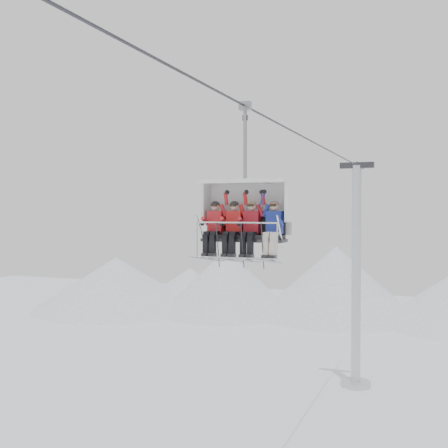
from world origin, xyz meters
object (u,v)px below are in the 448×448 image
(skier_far_left, at_px, (214,227))
(skier_center_right, at_px, (251,227))
(chairlift_carrier, at_px, (247,209))
(skier_center_left, at_px, (233,227))
(skier_far_right, at_px, (273,227))
(lift_tower_right, at_px, (356,291))

(skier_far_left, relative_size, skier_center_right, 1.00)
(chairlift_carrier, xyz_separation_m, skier_far_left, (-0.79, -0.30, -0.46))
(skier_center_left, distance_m, skier_center_right, 0.48)
(chairlift_carrier, distance_m, skier_far_right, 0.98)
(skier_far_left, distance_m, skier_center_right, 1.00)
(chairlift_carrier, bearing_deg, skier_center_right, -54.44)
(chairlift_carrier, bearing_deg, skier_center_left, -130.27)
(chairlift_carrier, xyz_separation_m, skier_far_right, (0.81, -0.30, -0.47))
(chairlift_carrier, bearing_deg, lift_tower_right, 90.00)
(skier_center_right, bearing_deg, skier_far_left, 180.00)
(skier_center_left, bearing_deg, chairlift_carrier, 49.73)
(lift_tower_right, height_order, skier_center_left, lift_tower_right)
(lift_tower_right, bearing_deg, skier_far_left, -92.18)
(skier_center_left, height_order, skier_center_right, same)
(skier_center_left, relative_size, skier_center_right, 1.00)
(lift_tower_right, relative_size, skier_far_right, 7.99)
(lift_tower_right, relative_size, skier_center_right, 7.99)
(lift_tower_right, xyz_separation_m, chairlift_carrier, (0.00, -20.38, 4.88))
(skier_center_right, bearing_deg, chairlift_carrier, 125.56)
(chairlift_carrier, bearing_deg, skier_far_left, -158.83)
(chairlift_carrier, xyz_separation_m, skier_center_left, (-0.26, -0.30, -0.46))
(skier_far_left, bearing_deg, skier_far_right, -0.01)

